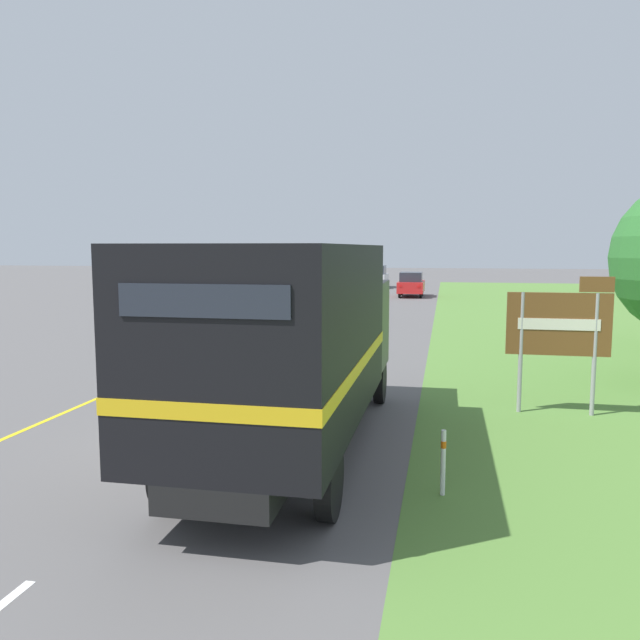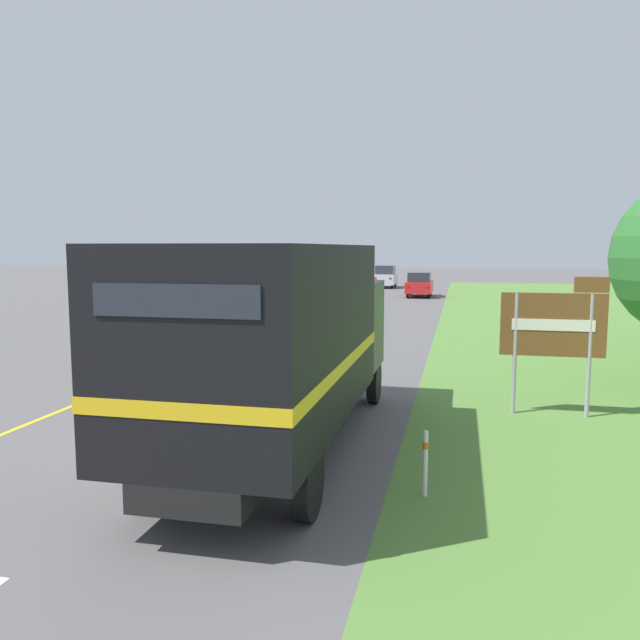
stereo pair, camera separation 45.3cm
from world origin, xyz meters
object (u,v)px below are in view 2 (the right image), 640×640
at_px(horse_trailer_truck, 280,338).
at_px(lead_car_white, 320,302).
at_px(lead_car_silver_ahead, 386,276).
at_px(lead_car_red_ahead, 419,284).
at_px(delineator_post, 425,461).
at_px(highway_sign, 555,328).

relative_size(horse_trailer_truck, lead_car_white, 2.09).
bearing_deg(lead_car_white, horse_trailer_truck, -79.32).
bearing_deg(lead_car_silver_ahead, lead_car_white, -89.92).
bearing_deg(lead_car_red_ahead, delineator_post, -86.17).
bearing_deg(lead_car_white, delineator_post, -73.11).
distance_m(lead_car_white, lead_car_silver_ahead, 26.55).
bearing_deg(lead_car_red_ahead, lead_car_white, -101.95).
bearing_deg(lead_car_white, lead_car_silver_ahead, 90.08).
relative_size(highway_sign, delineator_post, 3.07).
relative_size(horse_trailer_truck, highway_sign, 2.89).
bearing_deg(horse_trailer_truck, lead_car_red_ahead, 89.86).
xyz_separation_m(lead_car_red_ahead, highway_sign, (4.80, -31.59, 0.94)).
xyz_separation_m(lead_car_red_ahead, delineator_post, (2.45, -36.53, -0.40)).
bearing_deg(delineator_post, lead_car_silver_ahead, 97.43).
bearing_deg(lead_car_red_ahead, highway_sign, -81.37).
height_order(lead_car_silver_ahead, delineator_post, lead_car_silver_ahead).
relative_size(lead_car_white, highway_sign, 1.38).
relative_size(lead_car_silver_ahead, highway_sign, 1.43).
relative_size(lead_car_white, delineator_post, 4.23).
bearing_deg(lead_car_silver_ahead, lead_car_red_ahead, -69.82).
height_order(highway_sign, delineator_post, highway_sign).
bearing_deg(lead_car_white, highway_sign, -60.60).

